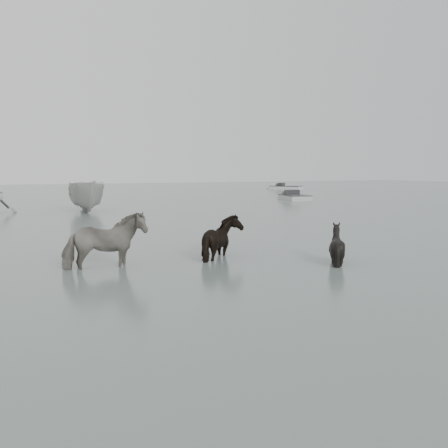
{
  "coord_description": "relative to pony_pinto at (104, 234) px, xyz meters",
  "views": [
    {
      "loc": [
        -5.09,
        -11.18,
        2.42
      ],
      "look_at": [
        0.25,
        0.32,
        1.0
      ],
      "focal_mm": 40.0,
      "sensor_mm": 36.0,
      "label": 1
    }
  ],
  "objects": [
    {
      "name": "skiff_port",
      "position": [
        18.83,
        20.72,
        -0.46
      ],
      "size": [
        2.59,
        4.91,
        0.75
      ],
      "primitive_type": null,
      "rotation": [
        0.0,
        0.0,
        1.35
      ],
      "color": "#AFB2AF",
      "rests_on": "ground"
    },
    {
      "name": "pony_pinto",
      "position": [
        0.0,
        0.0,
        0.0
      ],
      "size": [
        1.98,
        0.92,
        1.66
      ],
      "primitive_type": "imported",
      "rotation": [
        0.0,
        0.0,
        1.56
      ],
      "color": "black",
      "rests_on": "ground"
    },
    {
      "name": "skiff_star",
      "position": [
        28.76,
        37.88,
        -0.46
      ],
      "size": [
        4.24,
        5.06,
        0.75
      ],
      "primitive_type": null,
      "rotation": [
        0.0,
        0.0,
        2.19
      ],
      "color": "silver",
      "rests_on": "ground"
    },
    {
      "name": "pony_black",
      "position": [
        5.6,
        -1.72,
        -0.15
      ],
      "size": [
        1.46,
        1.35,
        1.37
      ],
      "primitive_type": "imported",
      "rotation": [
        0.0,
        0.0,
        1.79
      ],
      "color": "black",
      "rests_on": "ground"
    },
    {
      "name": "ground",
      "position": [
        2.7,
        -0.86,
        -0.83
      ],
      "size": [
        140.0,
        140.0,
        0.0
      ],
      "primitive_type": "plane",
      "color": "#54645D",
      "rests_on": "ground"
    },
    {
      "name": "boat_small",
      "position": [
        2.36,
        16.53,
        0.12
      ],
      "size": [
        2.08,
        5.0,
        1.9
      ],
      "primitive_type": "imported",
      "rotation": [
        0.0,
        0.0,
        -0.05
      ],
      "color": "#ACADA8",
      "rests_on": "ground"
    },
    {
      "name": "pony_dark",
      "position": [
        3.23,
        0.11,
        -0.08
      ],
      "size": [
        1.7,
        1.84,
        1.51
      ],
      "primitive_type": "imported",
      "rotation": [
        0.0,
        0.0,
        1.23
      ],
      "color": "black",
      "rests_on": "ground"
    }
  ]
}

